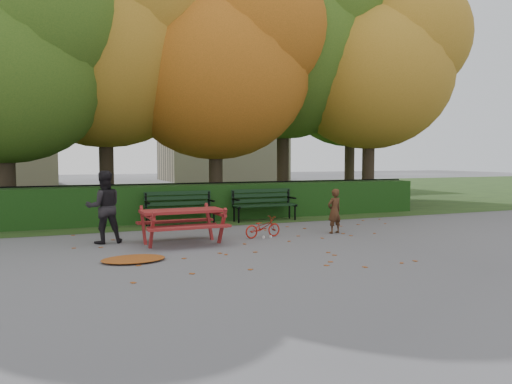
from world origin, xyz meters
name	(u,v)px	position (x,y,z in m)	size (l,w,h in m)	color
ground	(285,244)	(0.00, 0.00, 0.00)	(90.00, 90.00, 0.00)	slate
grass_strip	(154,195)	(0.00, 14.00, 0.01)	(90.00, 90.00, 0.00)	#1E3315
building_right	(222,103)	(8.00, 28.00, 6.00)	(9.00, 6.00, 12.00)	#C0B494
hedge	(217,202)	(0.00, 4.50, 0.50)	(13.00, 0.90, 1.00)	black
iron_fence	(209,198)	(0.00, 5.30, 0.54)	(14.00, 0.04, 1.02)	black
tree_a	(15,52)	(-5.19, 5.58, 4.52)	(5.88, 5.60, 7.48)	black
tree_b	(117,38)	(-2.44, 6.75, 5.40)	(6.72, 6.40, 8.79)	black
tree_c	(228,60)	(0.83, 5.96, 4.82)	(6.30, 6.00, 8.00)	black
tree_d	(296,40)	(3.88, 7.23, 5.98)	(7.14, 6.80, 9.58)	black
tree_e	(381,64)	(6.52, 5.77, 5.08)	(6.09, 5.80, 8.16)	black
tree_g	(360,76)	(8.33, 9.76, 5.37)	(6.30, 6.00, 8.55)	black
bench_left	(180,205)	(-1.30, 3.70, 0.52)	(1.80, 0.57, 0.88)	black
bench_right	(264,202)	(1.10, 3.70, 0.52)	(1.80, 0.57, 0.88)	black
picnic_table	(182,217)	(-1.94, 0.85, 0.55)	(1.69, 1.38, 0.80)	maroon
leaf_pile	(133,259)	(-3.13, -0.51, 0.04)	(1.09, 0.75, 0.08)	maroon
leaf_scatter	(279,242)	(0.00, 0.30, 0.01)	(9.00, 5.70, 0.01)	maroon
child	(334,211)	(1.70, 0.90, 0.52)	(0.38, 0.25, 1.04)	#412514
adult	(104,207)	(-3.41, 1.54, 0.75)	(0.73, 0.57, 1.50)	black
bicycle	(263,227)	(-0.09, 0.96, 0.23)	(0.31, 0.88, 0.46)	#A61A0F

